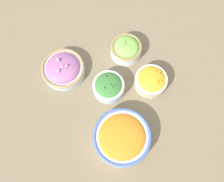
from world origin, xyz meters
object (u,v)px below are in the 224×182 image
at_px(bowl_lettuce, 126,49).
at_px(bowl_broccoli, 108,87).
at_px(bowl_squash, 151,80).
at_px(bowl_red_onion, 63,69).
at_px(bowl_carrots, 122,137).

distance_m(bowl_lettuce, bowl_broccoli, 0.18).
relative_size(bowl_squash, bowl_red_onion, 0.73).
bearing_deg(bowl_squash, bowl_red_onion, 43.24).
relative_size(bowl_lettuce, bowl_red_onion, 0.73).
xyz_separation_m(bowl_squash, bowl_lettuce, (0.17, -0.01, -0.00)).
distance_m(bowl_broccoli, bowl_carrots, 0.20).
distance_m(bowl_carrots, bowl_red_onion, 0.36).
height_order(bowl_squash, bowl_carrots, bowl_carrots).
bearing_deg(bowl_squash, bowl_lettuce, -3.90).
height_order(bowl_broccoli, bowl_carrots, bowl_broccoli).
height_order(bowl_carrots, bowl_red_onion, bowl_carrots).
distance_m(bowl_squash, bowl_carrots, 0.25).
height_order(bowl_squash, bowl_broccoli, bowl_broccoli).
bearing_deg(bowl_red_onion, bowl_lettuce, -109.25).
bearing_deg(bowl_red_onion, bowl_squash, -136.76).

